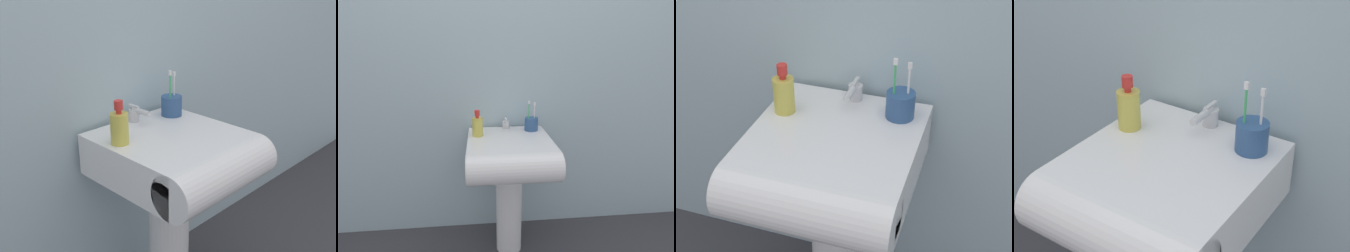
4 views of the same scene
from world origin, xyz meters
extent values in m
cylinder|color=white|center=(0.00, 0.00, 0.31)|extent=(0.17, 0.17, 0.63)
cube|color=white|center=(0.00, 0.00, 0.71)|extent=(0.50, 0.49, 0.17)
cylinder|color=white|center=(0.00, -0.25, 0.71)|extent=(0.50, 0.17, 0.17)
cylinder|color=silver|center=(0.00, 0.21, 0.82)|extent=(0.05, 0.05, 0.05)
cylinder|color=silver|center=(0.00, 0.16, 0.85)|extent=(0.02, 0.10, 0.02)
cube|color=silver|center=(0.00, 0.21, 0.86)|extent=(0.01, 0.06, 0.01)
cylinder|color=#2D5184|center=(0.16, 0.15, 0.84)|extent=(0.09, 0.09, 0.08)
cylinder|color=#3FB266|center=(0.14, 0.14, 0.89)|extent=(0.01, 0.01, 0.17)
cube|color=white|center=(0.14, 0.14, 0.99)|extent=(0.01, 0.01, 0.02)
cylinder|color=white|center=(0.18, 0.15, 0.89)|extent=(0.01, 0.01, 0.15)
cube|color=white|center=(0.18, 0.15, 0.97)|extent=(0.01, 0.01, 0.02)
cylinder|color=gold|center=(-0.19, 0.06, 0.85)|extent=(0.07, 0.07, 0.12)
cylinder|color=red|center=(-0.19, 0.06, 0.92)|extent=(0.02, 0.02, 0.01)
cylinder|color=red|center=(-0.19, 0.06, 0.94)|extent=(0.03, 0.03, 0.03)
camera|label=1|loc=(-1.06, -1.05, 1.41)|focal=45.00mm
camera|label=2|loc=(-0.17, -1.49, 1.31)|focal=28.00mm
camera|label=3|loc=(0.43, -1.19, 1.65)|focal=55.00mm
camera|label=4|loc=(0.66, -0.94, 1.54)|focal=55.00mm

